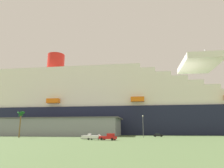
{
  "coord_description": "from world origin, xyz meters",
  "views": [
    {
      "loc": [
        19.69,
        -87.72,
        3.61
      ],
      "look_at": [
        -0.45,
        25.39,
        28.24
      ],
      "focal_mm": 33.67,
      "sensor_mm": 36.0,
      "label": 1
    }
  ],
  "objects_px": {
    "small_boat_on_trailer": "(93,137)",
    "pickup_truck": "(109,137)",
    "street_lamp": "(143,123)",
    "parked_car_black_coupe": "(158,135)",
    "parked_car_yellow_taxi": "(19,134)",
    "palm_tree": "(21,116)",
    "cruise_ship": "(97,108)"
  },
  "relations": [
    {
      "from": "pickup_truck",
      "to": "parked_car_black_coupe",
      "type": "relative_size",
      "value": 1.33
    },
    {
      "from": "small_boat_on_trailer",
      "to": "parked_car_yellow_taxi",
      "type": "relative_size",
      "value": 1.81
    },
    {
      "from": "pickup_truck",
      "to": "small_boat_on_trailer",
      "type": "relative_size",
      "value": 0.67
    },
    {
      "from": "parked_car_yellow_taxi",
      "to": "small_boat_on_trailer",
      "type": "bearing_deg",
      "value": -33.87
    },
    {
      "from": "cruise_ship",
      "to": "parked_car_yellow_taxi",
      "type": "relative_size",
      "value": 55.8
    },
    {
      "from": "palm_tree",
      "to": "pickup_truck",
      "type": "bearing_deg",
      "value": -19.12
    },
    {
      "from": "palm_tree",
      "to": "street_lamp",
      "type": "height_order",
      "value": "palm_tree"
    },
    {
      "from": "parked_car_black_coupe",
      "to": "parked_car_yellow_taxi",
      "type": "bearing_deg",
      "value": 179.55
    },
    {
      "from": "cruise_ship",
      "to": "parked_car_yellow_taxi",
      "type": "xyz_separation_m",
      "value": [
        -32.4,
        -39.2,
        -17.38
      ]
    },
    {
      "from": "palm_tree",
      "to": "small_boat_on_trailer",
      "type": "bearing_deg",
      "value": -19.85
    },
    {
      "from": "palm_tree",
      "to": "street_lamp",
      "type": "bearing_deg",
      "value": 7.7
    },
    {
      "from": "pickup_truck",
      "to": "palm_tree",
      "type": "xyz_separation_m",
      "value": [
        -41.76,
        14.47,
        7.9
      ]
    },
    {
      "from": "cruise_ship",
      "to": "palm_tree",
      "type": "bearing_deg",
      "value": -108.01
    },
    {
      "from": "small_boat_on_trailer",
      "to": "pickup_truck",
      "type": "bearing_deg",
      "value": -14.32
    },
    {
      "from": "palm_tree",
      "to": "street_lamp",
      "type": "distance_m",
      "value": 52.85
    },
    {
      "from": "small_boat_on_trailer",
      "to": "parked_car_yellow_taxi",
      "type": "height_order",
      "value": "small_boat_on_trailer"
    },
    {
      "from": "parked_car_black_coupe",
      "to": "street_lamp",
      "type": "bearing_deg",
      "value": -117.45
    },
    {
      "from": "pickup_truck",
      "to": "parked_car_yellow_taxi",
      "type": "relative_size",
      "value": 1.22
    },
    {
      "from": "small_boat_on_trailer",
      "to": "palm_tree",
      "type": "distance_m",
      "value": 39.16
    },
    {
      "from": "pickup_truck",
      "to": "palm_tree",
      "type": "bearing_deg",
      "value": 160.88
    },
    {
      "from": "small_boat_on_trailer",
      "to": "parked_car_black_coupe",
      "type": "height_order",
      "value": "small_boat_on_trailer"
    },
    {
      "from": "cruise_ship",
      "to": "street_lamp",
      "type": "distance_m",
      "value": 62.94
    },
    {
      "from": "parked_car_black_coupe",
      "to": "parked_car_yellow_taxi",
      "type": "xyz_separation_m",
      "value": [
        -71.86,
        0.56,
        0.0
      ]
    },
    {
      "from": "small_boat_on_trailer",
      "to": "street_lamp",
      "type": "xyz_separation_m",
      "value": [
        16.22,
        20.08,
        4.94
      ]
    },
    {
      "from": "street_lamp",
      "to": "parked_car_yellow_taxi",
      "type": "height_order",
      "value": "street_lamp"
    },
    {
      "from": "parked_car_yellow_taxi",
      "to": "pickup_truck",
      "type": "bearing_deg",
      "value": -32.13
    },
    {
      "from": "pickup_truck",
      "to": "street_lamp",
      "type": "bearing_deg",
      "value": 63.95
    },
    {
      "from": "street_lamp",
      "to": "parked_car_black_coupe",
      "type": "relative_size",
      "value": 2.08
    },
    {
      "from": "street_lamp",
      "to": "parked_car_yellow_taxi",
      "type": "xyz_separation_m",
      "value": [
        -65.43,
        12.95,
        -5.07
      ]
    },
    {
      "from": "pickup_truck",
      "to": "small_boat_on_trailer",
      "type": "height_order",
      "value": "pickup_truck"
    },
    {
      "from": "pickup_truck",
      "to": "street_lamp",
      "type": "xyz_separation_m",
      "value": [
        10.53,
        21.54,
        4.86
      ]
    },
    {
      "from": "small_boat_on_trailer",
      "to": "parked_car_yellow_taxi",
      "type": "distance_m",
      "value": 59.26
    }
  ]
}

